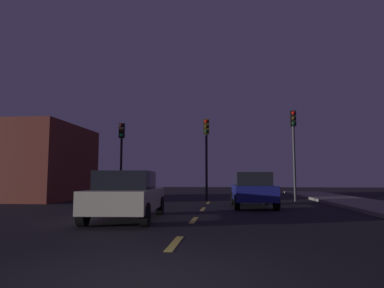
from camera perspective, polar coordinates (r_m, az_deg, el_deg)
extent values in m
plane|color=black|center=(11.33, 0.64, -12.31)|extent=(80.00, 80.00, 0.00)
cube|color=#EACC4C|center=(7.01, -2.92, -16.31)|extent=(0.16, 1.60, 0.01)
cube|color=#EACC4C|center=(10.74, 0.33, -12.65)|extent=(0.16, 1.60, 0.01)
cube|color=#EACC4C|center=(14.51, 1.86, -10.86)|extent=(0.16, 1.60, 0.01)
cube|color=#EACC4C|center=(18.29, 2.75, -9.81)|extent=(0.16, 1.60, 0.01)
cylinder|color=black|center=(20.82, -11.82, -2.86)|extent=(0.14, 0.14, 4.62)
cube|color=black|center=(20.99, -11.71, 2.22)|extent=(0.32, 0.24, 0.90)
sphere|color=#3F0C0C|center=(20.88, -11.83, 3.10)|extent=(0.20, 0.20, 0.20)
sphere|color=#3F2D0C|center=(20.84, -11.85, 2.28)|extent=(0.20, 0.20, 0.20)
sphere|color=#19D84C|center=(20.80, -11.86, 1.46)|extent=(0.20, 0.20, 0.20)
cylinder|color=black|center=(19.86, 2.45, -2.62)|extent=(0.14, 0.14, 4.77)
cube|color=#382D0C|center=(20.06, 2.42, 2.91)|extent=(0.32, 0.24, 0.90)
sphere|color=red|center=(19.95, 2.39, 3.83)|extent=(0.20, 0.20, 0.20)
sphere|color=#3F2D0C|center=(19.90, 2.39, 2.98)|extent=(0.20, 0.20, 0.20)
sphere|color=#0C3319|center=(19.85, 2.40, 2.13)|extent=(0.20, 0.20, 0.20)
cylinder|color=#2D2D30|center=(20.18, 16.78, -1.86)|extent=(0.14, 0.14, 5.17)
cube|color=black|center=(20.43, 16.61, 4.12)|extent=(0.32, 0.24, 0.90)
sphere|color=red|center=(20.33, 16.66, 5.03)|extent=(0.20, 0.20, 0.20)
sphere|color=#3F2D0C|center=(20.27, 16.69, 4.20)|extent=(0.20, 0.20, 0.20)
sphere|color=#0C3319|center=(20.22, 16.71, 3.36)|extent=(0.20, 0.20, 0.20)
cube|color=navy|center=(15.71, 10.16, -8.03)|extent=(1.85, 4.06, 0.66)
cube|color=black|center=(15.49, 10.20, -5.78)|extent=(1.57, 1.85, 0.58)
cylinder|color=black|center=(17.11, 6.98, -8.99)|extent=(0.24, 0.65, 0.64)
cylinder|color=black|center=(17.26, 12.34, -8.88)|extent=(0.24, 0.65, 0.64)
cylinder|color=black|center=(14.21, 7.55, -9.64)|extent=(0.24, 0.65, 0.64)
cylinder|color=black|center=(14.39, 14.00, -9.47)|extent=(0.24, 0.65, 0.64)
cube|color=beige|center=(10.92, -10.86, -9.11)|extent=(2.07, 4.22, 0.63)
cube|color=black|center=(10.70, -11.05, -5.99)|extent=(1.70, 1.95, 0.56)
cylinder|color=black|center=(12.61, -13.09, -10.04)|extent=(0.26, 0.65, 0.64)
cylinder|color=black|center=(12.28, -5.40, -10.28)|extent=(0.26, 0.65, 0.64)
cylinder|color=black|center=(9.74, -17.84, -11.21)|extent=(0.26, 0.65, 0.64)
cylinder|color=black|center=(9.31, -7.90, -11.69)|extent=(0.26, 0.65, 0.64)
cube|color=maroon|center=(22.92, -24.95, -2.87)|extent=(5.46, 6.68, 4.48)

